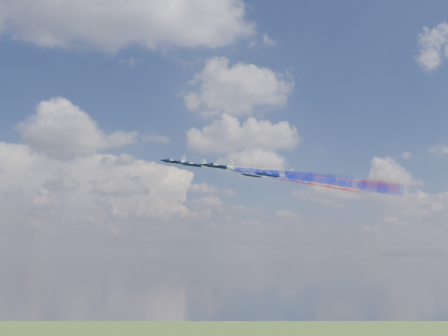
{
  "coord_description": "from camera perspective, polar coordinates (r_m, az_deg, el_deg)",
  "views": [
    {
      "loc": [
        -6.59,
        -179.92,
        136.5
      ],
      "look_at": [
        10.93,
        -19.79,
        165.15
      ],
      "focal_mm": 38.87,
      "sensor_mm": 36.0,
      "label": 1
    }
  ],
  "objects": [
    {
      "name": "trail_inner_left",
      "position": [
        150.97,
        3.88,
        -0.49
      ],
      "size": [
        32.25,
        17.86,
        9.49
      ],
      "primitive_type": null,
      "rotation": [
        0.17,
        -0.09,
        1.12
      ],
      "color": "#1A2BDF"
    },
    {
      "name": "jet_outer_left",
      "position": [
        142.3,
        -0.76,
        0.2
      ],
      "size": [
        13.58,
        12.54,
        5.33
      ],
      "primitive_type": null,
      "rotation": [
        0.17,
        -0.09,
        1.12
      ],
      "color": "black"
    },
    {
      "name": "jet_center_third",
      "position": [
        162.21,
        2.21,
        -0.39
      ],
      "size": [
        13.58,
        12.54,
        5.33
      ],
      "primitive_type": null,
      "rotation": [
        0.17,
        -0.09,
        1.12
      ],
      "color": "black"
    },
    {
      "name": "jet_rear_right",
      "position": [
        167.13,
        6.66,
        -0.69
      ],
      "size": [
        13.58,
        12.54,
        5.33
      ],
      "primitive_type": null,
      "rotation": [
        0.17,
        -0.09,
        1.12
      ],
      "color": "black"
    },
    {
      "name": "jet_inner_left",
      "position": [
        158.34,
        -3.62,
        0.39
      ],
      "size": [
        13.58,
        12.54,
        5.33
      ],
      "primitive_type": null,
      "rotation": [
        0.17,
        -0.09,
        1.12
      ],
      "color": "black"
    },
    {
      "name": "trail_rear_right",
      "position": [
        163.52,
        14.02,
        -1.54
      ],
      "size": [
        32.25,
        17.86,
        9.49
      ],
      "primitive_type": null,
      "rotation": [
        0.17,
        -0.09,
        1.12
      ],
      "color": "red"
    },
    {
      "name": "trail_outer_right",
      "position": [
        175.95,
        10.33,
        -1.68
      ],
      "size": [
        32.25,
        17.86,
        9.49
      ],
      "primitive_type": null,
      "rotation": [
        0.17,
        -0.09,
        1.12
      ],
      "color": "red"
    },
    {
      "name": "trail_center_third",
      "position": [
        156.97,
        9.71,
        -1.27
      ],
      "size": [
        32.25,
        17.86,
        9.49
      ],
      "primitive_type": null,
      "rotation": [
        0.17,
        -0.09,
        1.12
      ],
      "color": "white"
    },
    {
      "name": "trail_inner_right",
      "position": [
        169.4,
        6.63,
        -0.72
      ],
      "size": [
        32.25,
        17.86,
        9.49
      ],
      "primitive_type": null,
      "rotation": [
        0.17,
        -0.09,
        1.12
      ],
      "color": "red"
    },
    {
      "name": "jet_inner_right",
      "position": [
        175.66,
        -0.22,
        0.08
      ],
      "size": [
        13.58,
        12.54,
        5.33
      ],
      "primitive_type": null,
      "rotation": [
        0.17,
        -0.09,
        1.12
      ],
      "color": "black"
    },
    {
      "name": "jet_outer_right",
      "position": [
        180.8,
        3.59,
        -0.88
      ],
      "size": [
        13.58,
        12.54,
        5.33
      ],
      "primitive_type": null,
      "rotation": [
        0.17,
        -0.09,
        1.12
      ],
      "color": "black"
    },
    {
      "name": "jet_rear_left",
      "position": [
        148.62,
        5.42,
        -0.78
      ],
      "size": [
        13.58,
        12.54,
        5.33
      ],
      "primitive_type": null,
      "rotation": [
        0.17,
        -0.09,
        1.12
      ],
      "color": "black"
    },
    {
      "name": "trail_lead",
      "position": [
        162.78,
        0.89,
        -0.05
      ],
      "size": [
        32.25,
        17.86,
        9.49
      ],
      "primitive_type": null,
      "rotation": [
        0.17,
        -0.09,
        1.12
      ],
      "color": "white"
    },
    {
      "name": "jet_lead",
      "position": [
        171.1,
        -5.94,
        0.75
      ],
      "size": [
        13.58,
        12.54,
        5.33
      ],
      "primitive_type": null,
      "rotation": [
        0.17,
        -0.09,
        1.12
      ],
      "color": "black"
    },
    {
      "name": "trail_rear_left",
      "position": [
        144.72,
        13.7,
        -1.74
      ],
      "size": [
        32.25,
        17.86,
        9.49
      ],
      "primitive_type": null,
      "rotation": [
        0.17,
        -0.09,
        1.12
      ],
      "color": "#1A2BDF"
    },
    {
      "name": "trail_outer_left",
      "position": [
        136.14,
        7.75,
        -0.79
      ],
      "size": [
        32.25,
        17.86,
        9.49
      ],
      "primitive_type": null,
      "rotation": [
        0.17,
        -0.09,
        1.12
      ],
      "color": "#1A2BDF"
    }
  ]
}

